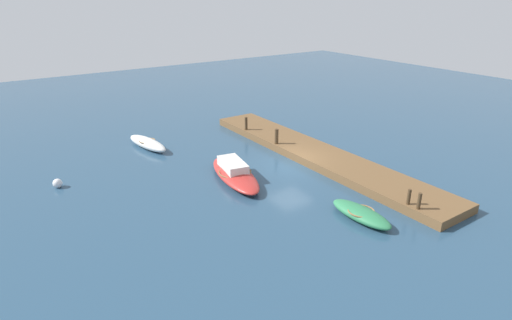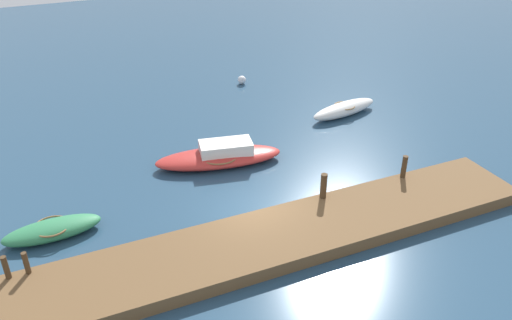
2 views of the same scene
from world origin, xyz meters
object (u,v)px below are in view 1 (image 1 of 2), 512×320
rowboat_green (361,214)px  rowboat_white (147,143)px  motorboat_red (235,173)px  marker_buoy (58,183)px  mooring_post_mid_west (409,197)px  mooring_post_east (246,123)px  mooring_post_west (419,201)px  mooring_post_mid_east (277,136)px

rowboat_green → rowboat_white: 16.74m
rowboat_white → motorboat_red: bearing=-175.0°
motorboat_red → rowboat_white: motorboat_red is taller
rowboat_green → motorboat_red: bearing=17.5°
marker_buoy → rowboat_white: bearing=-63.3°
mooring_post_mid_west → mooring_post_east: (15.12, 0.00, 0.09)m
motorboat_red → mooring_post_west: mooring_post_west is taller
mooring_post_east → marker_buoy: size_ratio=1.89×
mooring_post_mid_west → mooring_post_east: mooring_post_east is taller
rowboat_white → mooring_post_west: bearing=-167.8°
rowboat_green → mooring_post_mid_east: 10.56m
motorboat_red → mooring_post_east: (6.52, -5.11, 0.61)m
rowboat_white → marker_buoy: rowboat_white is taller
marker_buoy → mooring_post_mid_west: bearing=-133.4°
rowboat_white → mooring_post_mid_west: 18.46m
motorboat_red → rowboat_green: bearing=-150.2°
rowboat_green → mooring_post_west: bearing=-123.4°
mooring_post_west → mooring_post_mid_east: size_ratio=0.80×
rowboat_white → mooring_post_mid_east: 9.42m
mooring_post_mid_east → mooring_post_east: mooring_post_mid_east is taller
mooring_post_west → marker_buoy: (14.08, 14.22, -0.69)m
mooring_post_east → rowboat_white: bearing=76.7°
rowboat_white → mooring_post_west: mooring_post_west is taller
mooring_post_mid_east → motorboat_red: bearing=116.6°
rowboat_white → mooring_post_east: bearing=-114.1°
rowboat_green → marker_buoy: (12.56, 11.78, -0.05)m
mooring_post_west → mooring_post_east: (15.73, 0.00, 0.07)m
rowboat_white → mooring_post_mid_west: size_ratio=5.45×
mooring_post_west → mooring_post_mid_east: (11.76, 0.00, 0.11)m
rowboat_green → mooring_post_mid_west: size_ratio=4.37×
mooring_post_west → mooring_post_mid_west: (0.61, 0.00, -0.02)m
rowboat_green → rowboat_white: size_ratio=0.80×
mooring_post_mid_west → mooring_post_east: size_ratio=0.82×
rowboat_green → rowboat_white: (15.97, 5.01, 0.06)m
rowboat_white → mooring_post_mid_east: (-5.72, -7.46, 0.69)m
motorboat_red → mooring_post_west: bearing=-140.2°
motorboat_red → mooring_post_mid_east: (2.55, -5.11, 0.64)m
motorboat_red → rowboat_white: (8.27, 2.35, -0.05)m
motorboat_red → mooring_post_mid_west: (-8.61, -5.11, 0.52)m
mooring_post_mid_east → rowboat_white: bearing=52.5°
rowboat_white → mooring_post_east: size_ratio=4.46×
mooring_post_west → mooring_post_mid_west: mooring_post_west is taller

